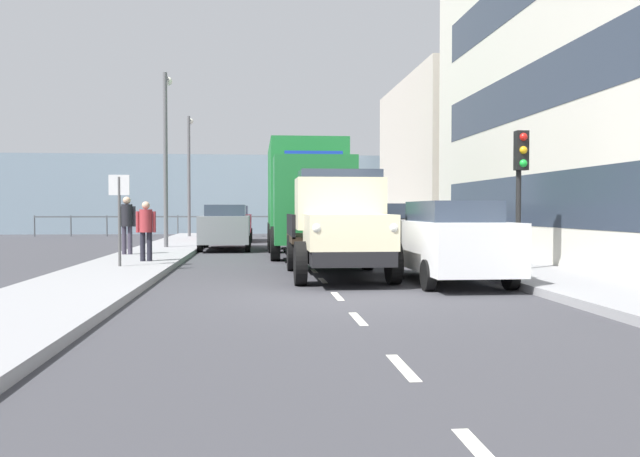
{
  "coord_description": "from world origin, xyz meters",
  "views": [
    {
      "loc": [
        1.42,
        11.6,
        1.56
      ],
      "look_at": [
        -0.63,
        -9.84,
        0.92
      ],
      "focal_mm": 36.89,
      "sensor_mm": 36.0,
      "label": 1
    }
  ],
  "objects_px": {
    "car_white_kerbside_near": "(449,240)",
    "lamp_post_far": "(189,165)",
    "car_grey_oppositeside_0": "(226,226)",
    "street_sign": "(119,204)",
    "car_navy_kerbside_2": "(359,226)",
    "lamp_post_promenade": "(166,144)",
    "traffic_light_near": "(520,169)",
    "car_maroon_oppositeside_1": "(232,223)",
    "lorry_cargo_green": "(306,194)",
    "pedestrian_by_lamp": "(127,220)",
    "car_black_kerbside_1": "(391,231)",
    "pedestrian_couple_b": "(146,226)",
    "truck_vintage_cream": "(339,226)"
  },
  "relations": [
    {
      "from": "car_white_kerbside_near",
      "to": "lamp_post_far",
      "type": "xyz_separation_m",
      "value": [
        7.55,
        -21.17,
        2.98
      ]
    },
    {
      "from": "car_white_kerbside_near",
      "to": "car_grey_oppositeside_0",
      "type": "distance_m",
      "value": 13.0
    },
    {
      "from": "car_grey_oppositeside_0",
      "to": "street_sign",
      "type": "bearing_deg",
      "value": 76.21
    },
    {
      "from": "car_navy_kerbside_2",
      "to": "street_sign",
      "type": "relative_size",
      "value": 1.93
    },
    {
      "from": "car_white_kerbside_near",
      "to": "lamp_post_promenade",
      "type": "height_order",
      "value": "lamp_post_promenade"
    },
    {
      "from": "car_grey_oppositeside_0",
      "to": "traffic_light_near",
      "type": "bearing_deg",
      "value": 123.8
    },
    {
      "from": "car_maroon_oppositeside_1",
      "to": "lorry_cargo_green",
      "type": "bearing_deg",
      "value": 107.14
    },
    {
      "from": "car_grey_oppositeside_0",
      "to": "car_maroon_oppositeside_1",
      "type": "bearing_deg",
      "value": -90.0
    },
    {
      "from": "lorry_cargo_green",
      "to": "pedestrian_by_lamp",
      "type": "relative_size",
      "value": 4.57
    },
    {
      "from": "car_black_kerbside_1",
      "to": "pedestrian_couple_b",
      "type": "height_order",
      "value": "pedestrian_couple_b"
    },
    {
      "from": "car_black_kerbside_1",
      "to": "traffic_light_near",
      "type": "bearing_deg",
      "value": 111.7
    },
    {
      "from": "car_white_kerbside_near",
      "to": "pedestrian_couple_b",
      "type": "bearing_deg",
      "value": -32.94
    },
    {
      "from": "lamp_post_promenade",
      "to": "street_sign",
      "type": "height_order",
      "value": "lamp_post_promenade"
    },
    {
      "from": "car_white_kerbside_near",
      "to": "pedestrian_by_lamp",
      "type": "xyz_separation_m",
      "value": [
        8.07,
        -7.34,
        0.32
      ]
    },
    {
      "from": "pedestrian_by_lamp",
      "to": "street_sign",
      "type": "bearing_deg",
      "value": 98.61
    },
    {
      "from": "lorry_cargo_green",
      "to": "pedestrian_by_lamp",
      "type": "distance_m",
      "value": 6.03
    },
    {
      "from": "car_navy_kerbside_2",
      "to": "car_grey_oppositeside_0",
      "type": "xyz_separation_m",
      "value": [
        5.24,
        0.36,
        0.0
      ]
    },
    {
      "from": "lamp_post_promenade",
      "to": "street_sign",
      "type": "distance_m",
      "value": 8.74
    },
    {
      "from": "car_black_kerbside_1",
      "to": "pedestrian_couple_b",
      "type": "distance_m",
      "value": 7.2
    },
    {
      "from": "car_maroon_oppositeside_1",
      "to": "lamp_post_far",
      "type": "distance_m",
      "value": 4.69
    },
    {
      "from": "traffic_light_near",
      "to": "lorry_cargo_green",
      "type": "bearing_deg",
      "value": -61.26
    },
    {
      "from": "car_navy_kerbside_2",
      "to": "street_sign",
      "type": "distance_m",
      "value": 11.87
    },
    {
      "from": "truck_vintage_cream",
      "to": "lamp_post_promenade",
      "type": "height_order",
      "value": "lamp_post_promenade"
    },
    {
      "from": "lorry_cargo_green",
      "to": "car_grey_oppositeside_0",
      "type": "distance_m",
      "value": 4.24
    },
    {
      "from": "pedestrian_by_lamp",
      "to": "traffic_light_near",
      "type": "relative_size",
      "value": 0.56
    },
    {
      "from": "car_black_kerbside_1",
      "to": "street_sign",
      "type": "relative_size",
      "value": 1.96
    },
    {
      "from": "truck_vintage_cream",
      "to": "pedestrian_by_lamp",
      "type": "distance_m",
      "value": 8.56
    },
    {
      "from": "lamp_post_far",
      "to": "traffic_light_near",
      "type": "bearing_deg",
      "value": 115.45
    },
    {
      "from": "car_maroon_oppositeside_1",
      "to": "street_sign",
      "type": "relative_size",
      "value": 1.79
    },
    {
      "from": "car_black_kerbside_1",
      "to": "car_maroon_oppositeside_1",
      "type": "xyz_separation_m",
      "value": [
        5.24,
        -12.27,
        -0.0
      ]
    },
    {
      "from": "car_black_kerbside_1",
      "to": "lamp_post_promenade",
      "type": "xyz_separation_m",
      "value": [
        7.42,
        -5.33,
        3.1
      ]
    },
    {
      "from": "pedestrian_couple_b",
      "to": "lamp_post_far",
      "type": "bearing_deg",
      "value": -88.2
    },
    {
      "from": "lorry_cargo_green",
      "to": "car_maroon_oppositeside_1",
      "type": "height_order",
      "value": "lorry_cargo_green"
    },
    {
      "from": "car_grey_oppositeside_0",
      "to": "street_sign",
      "type": "xyz_separation_m",
      "value": [
        2.18,
        8.88,
        0.79
      ]
    },
    {
      "from": "car_black_kerbside_1",
      "to": "car_navy_kerbside_2",
      "type": "height_order",
      "value": "same"
    },
    {
      "from": "truck_vintage_cream",
      "to": "car_grey_oppositeside_0",
      "type": "bearing_deg",
      "value": -74.26
    },
    {
      "from": "truck_vintage_cream",
      "to": "lorry_cargo_green",
      "type": "relative_size",
      "value": 0.69
    },
    {
      "from": "street_sign",
      "to": "lorry_cargo_green",
      "type": "bearing_deg",
      "value": -130.16
    },
    {
      "from": "truck_vintage_cream",
      "to": "lamp_post_far",
      "type": "bearing_deg",
      "value": -75.05
    },
    {
      "from": "car_navy_kerbside_2",
      "to": "pedestrian_by_lamp",
      "type": "xyz_separation_m",
      "value": [
        8.07,
        4.92,
        0.32
      ]
    },
    {
      "from": "car_grey_oppositeside_0",
      "to": "car_maroon_oppositeside_1",
      "type": "distance_m",
      "value": 6.48
    },
    {
      "from": "car_grey_oppositeside_0",
      "to": "car_black_kerbside_1",
      "type": "bearing_deg",
      "value": 132.15
    },
    {
      "from": "pedestrian_by_lamp",
      "to": "pedestrian_couple_b",
      "type": "bearing_deg",
      "value": 110.48
    },
    {
      "from": "lorry_cargo_green",
      "to": "pedestrian_couple_b",
      "type": "distance_m",
      "value": 6.54
    },
    {
      "from": "car_navy_kerbside_2",
      "to": "street_sign",
      "type": "height_order",
      "value": "street_sign"
    },
    {
      "from": "pedestrian_couple_b",
      "to": "truck_vintage_cream",
      "type": "bearing_deg",
      "value": 144.54
    },
    {
      "from": "pedestrian_by_lamp",
      "to": "traffic_light_near",
      "type": "height_order",
      "value": "traffic_light_near"
    },
    {
      "from": "lorry_cargo_green",
      "to": "car_black_kerbside_1",
      "type": "bearing_deg",
      "value": 128.94
    },
    {
      "from": "car_grey_oppositeside_0",
      "to": "lamp_post_far",
      "type": "xyz_separation_m",
      "value": [
        2.32,
        -9.27,
        2.97
      ]
    },
    {
      "from": "lamp_post_far",
      "to": "lamp_post_promenade",
      "type": "bearing_deg",
      "value": 90.81
    }
  ]
}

